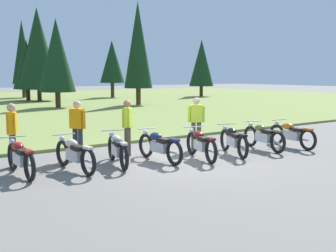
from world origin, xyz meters
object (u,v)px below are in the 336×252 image
motorcycle_maroon (201,144)px  motorcycle_black (233,140)px  rider_with_back_turned (127,125)px  rider_in_hivis_vest (12,131)px  motorcycle_olive (263,136)px  motorcycle_orange (292,134)px  rider_near_row_end (77,126)px  motorcycle_red (20,157)px  motorcycle_silver (118,149)px  motorcycle_cream (75,154)px  motorcycle_navy (159,146)px  rider_checking_bike (196,120)px

motorcycle_maroon → motorcycle_black: (1.24, -0.03, 0.00)m
rider_with_back_turned → rider_in_hivis_vest: bearing=171.7°
motorcycle_olive → motorcycle_orange: bearing=-10.8°
rider_near_row_end → rider_in_hivis_vest: same height
motorcycle_red → motorcycle_silver: 2.47m
motorcycle_cream → motorcycle_orange: 7.29m
motorcycle_navy → rider_in_hivis_vest: (-3.54, 1.54, 0.51)m
motorcycle_silver → rider_with_back_turned: bearing=47.3°
motorcycle_orange → rider_near_row_end: bearing=161.1°
motorcycle_olive → rider_checking_bike: size_ratio=1.25×
motorcycle_cream → motorcycle_olive: bearing=-6.0°
motorcycle_silver → rider_checking_bike: bearing=11.9°
rider_with_back_turned → motorcycle_olive: bearing=-20.0°
rider_near_row_end → rider_with_back_turned: bearing=-22.0°
rider_checking_bike → rider_in_hivis_vest: bearing=173.4°
motorcycle_navy → motorcycle_black: 2.41m
motorcycle_red → motorcycle_maroon: (4.77, -0.96, 0.00)m
motorcycle_red → motorcycle_black: size_ratio=1.06×
motorcycle_red → motorcycle_maroon: size_ratio=1.03×
motorcycle_red → motorcycle_maroon: bearing=-11.3°
motorcycle_navy → rider_near_row_end: bearing=136.7°
motorcycle_orange → motorcycle_olive: bearing=169.2°
motorcycle_olive → motorcycle_orange: (1.12, -0.21, 0.00)m
motorcycle_olive → motorcycle_black: bearing=-178.0°
rider_checking_bike → motorcycle_orange: bearing=-28.6°
rider_checking_bike → motorcycle_red: bearing=-176.2°
motorcycle_cream → motorcycle_black: same height
motorcycle_cream → motorcycle_navy: same height
motorcycle_navy → rider_with_back_turned: 1.26m
motorcycle_orange → motorcycle_red: bearing=172.3°
motorcycle_red → motorcycle_cream: same height
motorcycle_maroon → motorcycle_black: same height
motorcycle_red → motorcycle_orange: same height
motorcycle_navy → motorcycle_silver: bearing=169.4°
motorcycle_navy → motorcycle_maroon: 1.21m
motorcycle_black → rider_checking_bike: bearing=103.8°
motorcycle_silver → motorcycle_orange: (6.03, -0.85, 0.00)m
motorcycle_black → rider_checking_bike: size_ratio=1.19×
rider_checking_bike → rider_with_back_turned: bearing=175.7°
motorcycle_silver → motorcycle_maroon: same height
motorcycle_black → rider_in_hivis_vest: bearing=161.2°
motorcycle_maroon → motorcycle_olive: 2.60m
motorcycle_maroon → rider_in_hivis_vest: 5.10m
rider_with_back_turned → rider_checking_bike: (2.42, -0.18, 0.00)m
motorcycle_black → motorcycle_olive: 1.36m
motorcycle_orange → rider_with_back_turned: (-5.24, 1.72, 0.51)m
motorcycle_black → motorcycle_orange: size_ratio=0.95×
rider_with_back_turned → motorcycle_orange: bearing=-18.1°
motorcycle_black → rider_in_hivis_vest: size_ratio=1.19×
rider_in_hivis_vest → rider_with_back_turned: bearing=-8.3°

